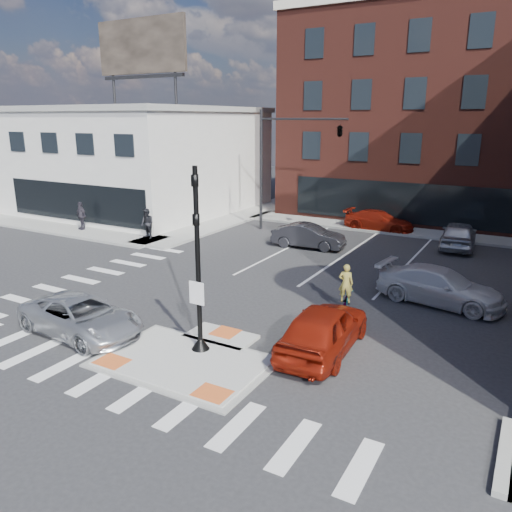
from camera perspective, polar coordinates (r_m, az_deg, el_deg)
The scene contains 18 objects.
ground at distance 16.61m, azimuth -7.15°, elevation -11.36°, with size 120.00×120.00×0.00m, color #28282B.
refuge_island at distance 16.41m, azimuth -7.70°, elevation -11.54°, with size 5.40×4.65×0.13m.
sidewalk_nw at distance 38.10m, azimuth -13.78°, elevation 3.88°, with size 23.50×20.50×0.15m.
sidewalk_n at distance 35.10m, azimuth 19.05°, elevation 2.49°, with size 26.00×3.00×0.15m, color gray.
building_nw at distance 44.50m, azimuth -14.95°, elevation 10.83°, with size 20.40×16.40×14.40m.
building_n at distance 44.18m, azimuth 22.55°, elevation 14.81°, with size 24.40×18.40×15.50m.
building_far_left at distance 65.14m, azimuth 18.50°, elevation 12.57°, with size 10.00×12.00×10.00m, color slate.
signal_pole at distance 15.99m, azimuth -6.59°, elevation -3.26°, with size 0.60×0.60×5.98m.
mast_arm_signal at distance 32.32m, azimuth 7.01°, elevation 13.16°, with size 6.10×2.24×8.00m.
silver_suv at distance 18.85m, azimuth -19.36°, elevation -6.52°, with size 2.28×4.95×1.38m, color silver.
red_sedan at distance 16.63m, azimuth 7.74°, elevation -8.20°, with size 1.95×4.85×1.65m, color maroon.
white_pickup at distance 22.03m, azimuth 20.28°, elevation -3.27°, with size 2.09×5.15×1.49m, color silver.
bg_car_dark at distance 29.76m, azimuth 6.01°, elevation 2.29°, with size 1.50×4.30×1.42m, color #28282E.
bg_car_silver at distance 31.82m, azimuth 22.14°, elevation 2.27°, with size 1.90×4.73×1.61m, color silver.
bg_car_red at distance 35.19m, azimuth 13.87°, elevation 3.94°, with size 1.91×4.69×1.36m, color #9A1D0E.
cyclist at distance 20.03m, azimuth 10.15°, elevation -4.58°, with size 0.88×1.64×2.01m.
pedestrian_a at distance 31.96m, azimuth -12.34°, elevation 3.64°, with size 0.91×0.71×1.88m, color black.
pedestrian_b at distance 35.81m, azimuth -19.36°, elevation 4.37°, with size 1.10×0.46×1.88m, color #2F2B35.
Camera 1 is at (9.02, -11.78, 7.48)m, focal length 35.00 mm.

